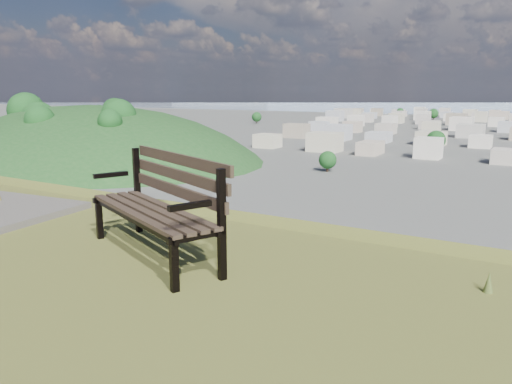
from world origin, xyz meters
The scene contains 3 objects.
park_bench centered at (-0.51, 2.56, 25.56)m, with size 1.99×1.32×1.00m.
green_wooded_hill centered at (-150.51, 131.34, 0.12)m, with size 161.57×129.25×80.78m.
city_trees centered at (-26.39, 319.00, 4.83)m, with size 406.52×387.20×9.98m.
Camera 1 is at (2.73, -1.05, 26.63)m, focal length 35.00 mm.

